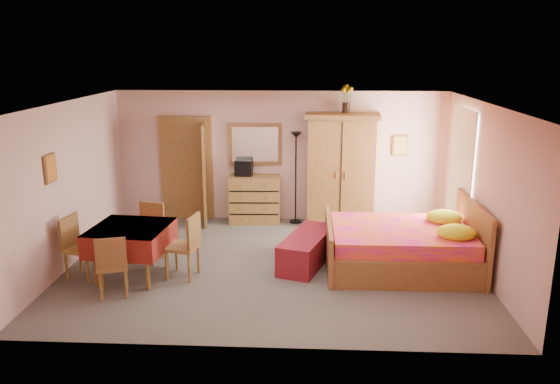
# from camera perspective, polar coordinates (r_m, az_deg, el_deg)

# --- Properties ---
(floor) EXTENTS (6.50, 6.50, 0.00)m
(floor) POSITION_cam_1_polar(r_m,az_deg,el_deg) (8.90, -0.75, -7.67)
(floor) COLOR #625E56
(floor) RESTS_ON ground
(ceiling) EXTENTS (6.50, 6.50, 0.00)m
(ceiling) POSITION_cam_1_polar(r_m,az_deg,el_deg) (8.26, -0.81, 9.24)
(ceiling) COLOR brown
(ceiling) RESTS_ON wall_back
(wall_back) EXTENTS (6.50, 0.10, 2.60)m
(wall_back) POSITION_cam_1_polar(r_m,az_deg,el_deg) (10.92, 0.07, 3.72)
(wall_back) COLOR beige
(wall_back) RESTS_ON floor
(wall_front) EXTENTS (6.50, 0.10, 2.60)m
(wall_front) POSITION_cam_1_polar(r_m,az_deg,el_deg) (6.10, -2.29, -5.36)
(wall_front) COLOR beige
(wall_front) RESTS_ON floor
(wall_left) EXTENTS (0.10, 5.00, 2.60)m
(wall_left) POSITION_cam_1_polar(r_m,az_deg,el_deg) (9.28, -21.25, 0.69)
(wall_left) COLOR beige
(wall_left) RESTS_ON floor
(wall_right) EXTENTS (0.10, 5.00, 2.60)m
(wall_right) POSITION_cam_1_polar(r_m,az_deg,el_deg) (8.89, 20.61, 0.17)
(wall_right) COLOR beige
(wall_right) RESTS_ON floor
(doorway) EXTENTS (1.06, 0.12, 2.15)m
(doorway) POSITION_cam_1_polar(r_m,az_deg,el_deg) (11.20, -9.70, 2.36)
(doorway) COLOR #9E6B35
(doorway) RESTS_ON floor
(window) EXTENTS (0.08, 1.40, 1.95)m
(window) POSITION_cam_1_polar(r_m,az_deg,el_deg) (9.97, 18.45, 2.76)
(window) COLOR white
(window) RESTS_ON wall_right
(picture_left) EXTENTS (0.04, 0.32, 0.42)m
(picture_left) POSITION_cam_1_polar(r_m,az_deg,el_deg) (8.65, -22.89, 2.28)
(picture_left) COLOR orange
(picture_left) RESTS_ON wall_left
(picture_back) EXTENTS (0.30, 0.04, 0.40)m
(picture_back) POSITION_cam_1_polar(r_m,az_deg,el_deg) (10.98, 12.44, 4.77)
(picture_back) COLOR #D8BF59
(picture_back) RESTS_ON wall_back
(chest_of_drawers) EXTENTS (1.03, 0.55, 0.95)m
(chest_of_drawers) POSITION_cam_1_polar(r_m,az_deg,el_deg) (10.92, -2.66, -0.75)
(chest_of_drawers) COLOR #A07236
(chest_of_drawers) RESTS_ON floor
(wall_mirror) EXTENTS (1.06, 0.11, 0.84)m
(wall_mirror) POSITION_cam_1_polar(r_m,az_deg,el_deg) (10.89, -2.62, 5.01)
(wall_mirror) COLOR white
(wall_mirror) RESTS_ON wall_back
(stereo) EXTENTS (0.35, 0.27, 0.31)m
(stereo) POSITION_cam_1_polar(r_m,az_deg,el_deg) (10.82, -3.80, 2.54)
(stereo) COLOR black
(stereo) RESTS_ON chest_of_drawers
(floor_lamp) EXTENTS (0.25, 0.25, 1.83)m
(floor_lamp) POSITION_cam_1_polar(r_m,az_deg,el_deg) (10.77, 1.66, 1.47)
(floor_lamp) COLOR black
(floor_lamp) RESTS_ON floor
(wardrobe) EXTENTS (1.45, 0.83, 2.20)m
(wardrobe) POSITION_cam_1_polar(r_m,az_deg,el_deg) (10.68, 6.43, 2.28)
(wardrobe) COLOR #A77338
(wardrobe) RESTS_ON floor
(sunflower_vase) EXTENTS (0.22, 0.22, 0.53)m
(sunflower_vase) POSITION_cam_1_polar(r_m,az_deg,el_deg) (10.59, 6.94, 9.66)
(sunflower_vase) COLOR gold
(sunflower_vase) RESTS_ON wardrobe
(bed) EXTENTS (2.36, 1.86, 1.09)m
(bed) POSITION_cam_1_polar(r_m,az_deg,el_deg) (8.84, 12.44, -4.41)
(bed) COLOR #E1158D
(bed) RESTS_ON floor
(bench) EXTENTS (0.98, 1.57, 0.49)m
(bench) POSITION_cam_1_polar(r_m,az_deg,el_deg) (8.90, 2.85, -5.98)
(bench) COLOR maroon
(bench) RESTS_ON floor
(dining_table) EXTENTS (1.20, 1.20, 0.81)m
(dining_table) POSITION_cam_1_polar(r_m,az_deg,el_deg) (8.62, -15.24, -6.07)
(dining_table) COLOR maroon
(dining_table) RESTS_ON floor
(chair_south) EXTENTS (0.52, 0.52, 0.91)m
(chair_south) POSITION_cam_1_polar(r_m,az_deg,el_deg) (8.08, -17.09, -7.27)
(chair_south) COLOR olive
(chair_south) RESTS_ON floor
(chair_north) EXTENTS (0.51, 0.51, 0.95)m
(chair_north) POSITION_cam_1_polar(r_m,az_deg,el_deg) (9.18, -13.70, -4.22)
(chair_north) COLOR #AB7A3A
(chair_north) RESTS_ON floor
(chair_west) EXTENTS (0.52, 0.52, 0.97)m
(chair_west) POSITION_cam_1_polar(r_m,az_deg,el_deg) (8.79, -19.96, -5.50)
(chair_west) COLOR #A77A38
(chair_west) RESTS_ON floor
(chair_east) EXTENTS (0.53, 0.53, 0.99)m
(chair_east) POSITION_cam_1_polar(r_m,az_deg,el_deg) (8.44, -10.22, -5.58)
(chair_east) COLOR #A06F36
(chair_east) RESTS_ON floor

